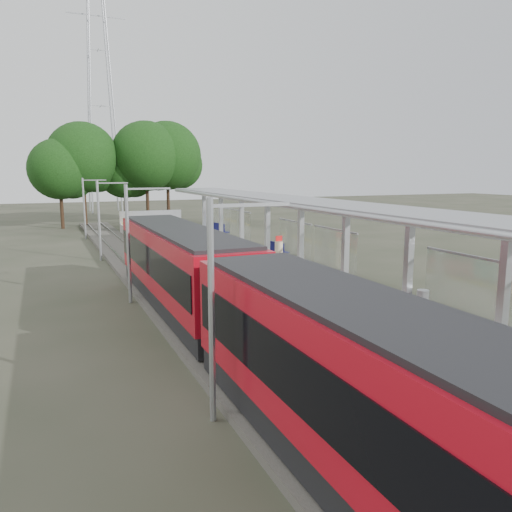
% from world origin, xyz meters
% --- Properties ---
extents(trackbed, '(3.00, 70.00, 0.24)m').
position_xyz_m(trackbed, '(-4.50, 20.00, 0.12)').
color(trackbed, '#59544C').
rests_on(trackbed, ground).
extents(platform, '(6.00, 50.00, 1.00)m').
position_xyz_m(platform, '(0.00, 20.00, 0.50)').
color(platform, gray).
rests_on(platform, ground).
extents(tactile_strip, '(0.60, 50.00, 0.02)m').
position_xyz_m(tactile_strip, '(-2.55, 20.00, 1.01)').
color(tactile_strip, gold).
rests_on(tactile_strip, platform).
extents(end_fence, '(6.00, 0.10, 1.20)m').
position_xyz_m(end_fence, '(0.00, 44.95, 1.60)').
color(end_fence, '#9EA0A5').
rests_on(end_fence, platform).
extents(train, '(2.74, 27.60, 3.62)m').
position_xyz_m(train, '(-4.50, 9.74, 2.05)').
color(train, black).
rests_on(train, ground).
extents(canopy, '(3.27, 38.00, 3.66)m').
position_xyz_m(canopy, '(1.61, 16.19, 4.20)').
color(canopy, '#9EA0A5').
rests_on(canopy, platform).
extents(pylon, '(8.00, 4.00, 38.00)m').
position_xyz_m(pylon, '(-1.00, 73.00, 19.00)').
color(pylon, '#9EA0A5').
rests_on(pylon, ground).
extents(tree_cluster, '(18.83, 8.93, 11.68)m').
position_xyz_m(tree_cluster, '(-1.07, 53.43, 7.22)').
color(tree_cluster, '#382316').
rests_on(tree_cluster, ground).
extents(catenary_masts, '(2.08, 48.16, 5.40)m').
position_xyz_m(catenary_masts, '(-6.22, 19.00, 2.91)').
color(catenary_masts, '#9EA0A5').
rests_on(catenary_masts, ground).
extents(bench_mid, '(0.69, 1.45, 0.95)m').
position_xyz_m(bench_mid, '(2.62, 21.85, 1.50)').
color(bench_mid, '#101151').
rests_on(bench_mid, platform).
extents(bench_far, '(0.97, 1.75, 1.14)m').
position_xyz_m(bench_far, '(2.42, 31.60, 1.60)').
color(bench_far, '#101151').
rests_on(bench_far, platform).
extents(info_pillar_far, '(0.41, 0.41, 1.82)m').
position_xyz_m(info_pillar_far, '(0.94, 18.30, 1.79)').
color(info_pillar_far, beige).
rests_on(info_pillar_far, platform).
extents(litter_bin, '(0.50, 0.50, 0.86)m').
position_xyz_m(litter_bin, '(2.34, 9.57, 1.43)').
color(litter_bin, '#9EA0A5').
rests_on(litter_bin, platform).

